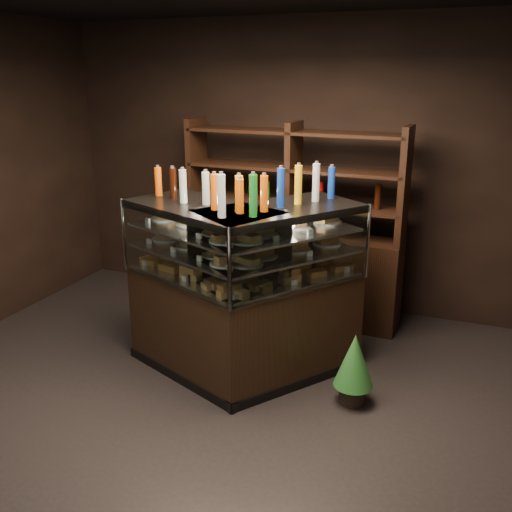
{
  "coord_description": "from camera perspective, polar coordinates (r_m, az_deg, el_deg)",
  "views": [
    {
      "loc": [
        1.94,
        -3.28,
        2.46
      ],
      "look_at": [
        0.41,
        0.61,
        1.1
      ],
      "focal_mm": 40.0,
      "sensor_mm": 36.0,
      "label": 1
    }
  ],
  "objects": [
    {
      "name": "bottles_top",
      "position": [
        4.46,
        -1.54,
        6.78
      ],
      "size": [
        1.47,
        0.95,
        0.3
      ],
      "color": "black",
      "rests_on": "display_case"
    },
    {
      "name": "back_shelving",
      "position": [
        5.9,
        3.58,
        -0.3
      ],
      "size": [
        2.24,
        0.49,
        2.0
      ],
      "rotation": [
        0.0,
        0.0,
        -0.03
      ],
      "color": "black",
      "rests_on": "ground"
    },
    {
      "name": "display_case",
      "position": [
        4.8,
        -1.43,
        -6.26
      ],
      "size": [
        1.99,
        1.48,
        1.46
      ],
      "rotation": [
        0.0,
        0.0,
        0.28
      ],
      "color": "black",
      "rests_on": "ground"
    },
    {
      "name": "potted_conifer",
      "position": [
        4.46,
        9.82,
        -10.14
      ],
      "size": [
        0.31,
        0.31,
        0.66
      ],
      "rotation": [
        0.0,
        0.0,
        -0.41
      ],
      "color": "black",
      "rests_on": "ground"
    },
    {
      "name": "ground",
      "position": [
        4.54,
        -7.89,
        -15.0
      ],
      "size": [
        5.0,
        5.0,
        0.0
      ],
      "primitive_type": "plane",
      "color": "black",
      "rests_on": "ground"
    },
    {
      "name": "food_display",
      "position": [
        4.57,
        -1.5,
        0.84
      ],
      "size": [
        1.63,
        1.09,
        0.45
      ],
      "color": "#BC8D43",
      "rests_on": "display_case"
    },
    {
      "name": "room_shell",
      "position": [
        3.85,
        -9.13,
        10.05
      ],
      "size": [
        5.02,
        5.02,
        3.01
      ],
      "color": "black",
      "rests_on": "ground"
    }
  ]
}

